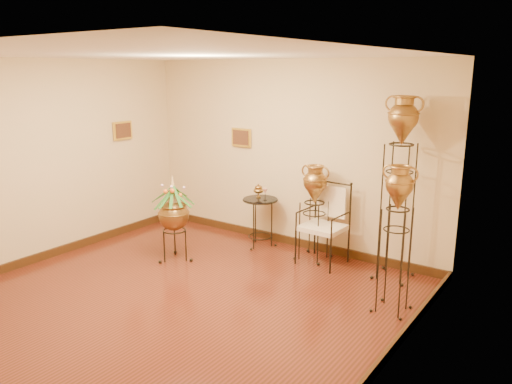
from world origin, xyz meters
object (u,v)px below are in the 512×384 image
Objects in this scene: planter_urn at (174,212)px; side_table at (260,221)px; amphora_tall at (398,187)px; armchair at (323,224)px; amphora_mid at (396,239)px.

side_table is at bearing 59.73° from planter_urn.
armchair is at bearing -175.16° from amphora_tall.
amphora_mid is 1.34× the size of planter_urn.
amphora_mid is 2.62m from side_table.
amphora_mid reaches higher than armchair.
armchair is at bearing 31.03° from planter_urn.
amphora_mid is 1.78× the size of side_table.
amphora_tall is at bearing 109.28° from amphora_mid.
planter_urn is (-2.78, -1.16, -0.51)m from amphora_tall.
planter_urn is 2.09m from armchair.
amphora_tall is 2.09× the size of armchair.
armchair reaches higher than side_table.
amphora_mid is at bearing -70.72° from amphora_tall.
side_table is (-2.10, 0.00, -0.82)m from amphora_tall.
amphora_tall is 1.88× the size of planter_urn.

